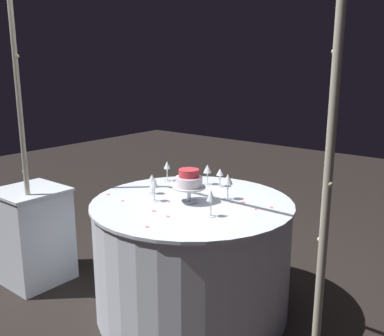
% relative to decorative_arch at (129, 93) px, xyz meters
% --- Properties ---
extents(ground_plane, '(12.00, 12.00, 0.00)m').
position_rel_decorative_arch_xyz_m(ground_plane, '(-0.00, -0.53, -1.53)').
color(ground_plane, black).
extents(decorative_arch, '(2.28, 0.06, 2.32)m').
position_rel_decorative_arch_xyz_m(decorative_arch, '(0.00, 0.00, 0.00)').
color(decorative_arch, '#B7B29E').
rests_on(decorative_arch, ground).
extents(main_table, '(1.35, 1.35, 0.79)m').
position_rel_decorative_arch_xyz_m(main_table, '(-0.00, -0.53, -1.13)').
color(main_table, silver).
rests_on(main_table, ground).
extents(side_table, '(0.49, 0.49, 0.75)m').
position_rel_decorative_arch_xyz_m(side_table, '(1.23, -0.08, -1.15)').
color(side_table, silver).
rests_on(side_table, ground).
extents(tiered_cake, '(0.22, 0.22, 0.22)m').
position_rel_decorative_arch_xyz_m(tiered_cake, '(0.01, -0.51, -0.59)').
color(tiered_cake, silver).
rests_on(tiered_cake, main_table).
extents(wine_glass_0, '(0.06, 0.06, 0.14)m').
position_rel_decorative_arch_xyz_m(wine_glass_0, '(0.07, -0.95, -0.64)').
color(wine_glass_0, silver).
rests_on(wine_glass_0, main_table).
extents(wine_glass_1, '(0.06, 0.06, 0.16)m').
position_rel_decorative_arch_xyz_m(wine_glass_1, '(0.48, -0.82, -0.62)').
color(wine_glass_1, silver).
rests_on(wine_glass_1, main_table).
extents(wine_glass_2, '(0.06, 0.06, 0.15)m').
position_rel_decorative_arch_xyz_m(wine_glass_2, '(0.17, -0.93, -0.62)').
color(wine_glass_2, silver).
rests_on(wine_glass_2, main_table).
extents(wine_glass_3, '(0.06, 0.06, 0.17)m').
position_rel_decorative_arch_xyz_m(wine_glass_3, '(-0.27, -0.38, -0.62)').
color(wine_glass_3, silver).
rests_on(wine_glass_3, main_table).
extents(wine_glass_4, '(0.07, 0.07, 0.18)m').
position_rel_decorative_arch_xyz_m(wine_glass_4, '(-0.16, -0.73, -0.61)').
color(wine_glass_4, silver).
rests_on(wine_glass_4, main_table).
extents(wine_glass_5, '(0.06, 0.06, 0.15)m').
position_rel_decorative_arch_xyz_m(wine_glass_5, '(0.20, -0.38, -0.63)').
color(wine_glass_5, silver).
rests_on(wine_glass_5, main_table).
extents(wine_glass_6, '(0.06, 0.06, 0.14)m').
position_rel_decorative_arch_xyz_m(wine_glass_6, '(0.33, -0.49, -0.63)').
color(wine_glass_6, silver).
rests_on(wine_glass_6, main_table).
extents(rose_petal_0, '(0.03, 0.04, 0.00)m').
position_rel_decorative_arch_xyz_m(rose_petal_0, '(-0.28, -0.73, -0.74)').
color(rose_petal_0, '#EA6B84').
rests_on(rose_petal_0, main_table).
extents(rose_petal_1, '(0.04, 0.04, 0.00)m').
position_rel_decorative_arch_xyz_m(rose_petal_1, '(0.06, -0.23, -0.74)').
color(rose_petal_1, '#EA6B84').
rests_on(rose_petal_1, main_table).
extents(rose_petal_2, '(0.03, 0.03, 0.00)m').
position_rel_decorative_arch_xyz_m(rose_petal_2, '(-0.10, -0.01, -0.74)').
color(rose_petal_2, '#EA6B84').
rests_on(rose_petal_2, main_table).
extents(rose_petal_3, '(0.03, 0.04, 0.00)m').
position_rel_decorative_arch_xyz_m(rose_petal_3, '(0.55, -0.29, -0.74)').
color(rose_petal_3, '#EA6B84').
rests_on(rose_petal_3, main_table).
extents(rose_petal_4, '(0.04, 0.03, 0.00)m').
position_rel_decorative_arch_xyz_m(rose_petal_4, '(0.37, -0.25, -0.74)').
color(rose_petal_4, '#EA6B84').
rests_on(rose_petal_4, main_table).
extents(rose_petal_5, '(0.04, 0.03, 0.00)m').
position_rel_decorative_arch_xyz_m(rose_petal_5, '(-0.07, -0.21, -0.74)').
color(rose_petal_5, '#EA6B84').
rests_on(rose_petal_5, main_table).
extents(rose_petal_6, '(0.02, 0.03, 0.00)m').
position_rel_decorative_arch_xyz_m(rose_petal_6, '(-0.41, -0.67, -0.74)').
color(rose_petal_6, '#EA6B84').
rests_on(rose_petal_6, main_table).
extents(rose_petal_7, '(0.03, 0.03, 0.00)m').
position_rel_decorative_arch_xyz_m(rose_petal_7, '(0.12, -0.43, -0.74)').
color(rose_petal_7, '#EA6B84').
rests_on(rose_petal_7, main_table).
extents(rose_petal_8, '(0.03, 0.04, 0.00)m').
position_rel_decorative_arch_xyz_m(rose_petal_8, '(-0.47, -0.76, -0.74)').
color(rose_petal_8, '#EA6B84').
rests_on(rose_petal_8, main_table).
extents(rose_petal_9, '(0.04, 0.03, 0.00)m').
position_rel_decorative_arch_xyz_m(rose_petal_9, '(0.15, -0.76, -0.74)').
color(rose_petal_9, '#EA6B84').
rests_on(rose_petal_9, main_table).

